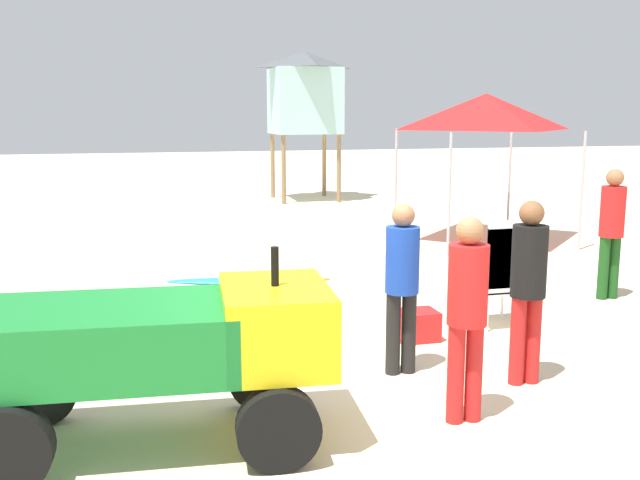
{
  "coord_description": "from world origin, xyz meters",
  "views": [
    {
      "loc": [
        -1.71,
        -5.61,
        2.5
      ],
      "look_at": [
        0.34,
        2.15,
        1.07
      ],
      "focal_mm": 40.7,
      "sensor_mm": 36.0,
      "label": 1
    }
  ],
  "objects_px": {
    "stacked_plastic_chairs": "(501,266)",
    "cooler_box": "(417,325)",
    "lifeguard_near_left": "(612,224)",
    "lifeguard_near_center": "(402,278)",
    "utility_cart": "(168,345)",
    "lifeguard_near_right": "(528,280)",
    "lifeguard_tower": "(305,93)",
    "popup_canopy": "(486,112)",
    "surfboard_pile": "(242,294)",
    "lifeguard_far_right": "(467,306)"
  },
  "relations": [
    {
      "from": "lifeguard_near_right",
      "to": "lifeguard_far_right",
      "type": "distance_m",
      "value": 1.11
    },
    {
      "from": "lifeguard_near_left",
      "to": "cooler_box",
      "type": "bearing_deg",
      "value": -162.21
    },
    {
      "from": "lifeguard_tower",
      "to": "lifeguard_near_left",
      "type": "bearing_deg",
      "value": -83.53
    },
    {
      "from": "stacked_plastic_chairs",
      "to": "surfboard_pile",
      "type": "distance_m",
      "value": 3.23
    },
    {
      "from": "stacked_plastic_chairs",
      "to": "cooler_box",
      "type": "bearing_deg",
      "value": -171.37
    },
    {
      "from": "lifeguard_far_right",
      "to": "popup_canopy",
      "type": "xyz_separation_m",
      "value": [
        4.03,
        7.58,
        1.51
      ]
    },
    {
      "from": "stacked_plastic_chairs",
      "to": "lifeguard_near_center",
      "type": "height_order",
      "value": "lifeguard_near_center"
    },
    {
      "from": "lifeguard_near_left",
      "to": "lifeguard_near_center",
      "type": "height_order",
      "value": "lifeguard_near_left"
    },
    {
      "from": "utility_cart",
      "to": "popup_canopy",
      "type": "xyz_separation_m",
      "value": [
        6.36,
        7.38,
        1.7
      ]
    },
    {
      "from": "lifeguard_tower",
      "to": "lifeguard_near_right",
      "type": "bearing_deg",
      "value": -95.45
    },
    {
      "from": "stacked_plastic_chairs",
      "to": "surfboard_pile",
      "type": "relative_size",
      "value": 0.53
    },
    {
      "from": "utility_cart",
      "to": "lifeguard_near_center",
      "type": "bearing_deg",
      "value": 23.6
    },
    {
      "from": "surfboard_pile",
      "to": "lifeguard_near_center",
      "type": "bearing_deg",
      "value": -66.71
    },
    {
      "from": "lifeguard_far_right",
      "to": "lifeguard_tower",
      "type": "xyz_separation_m",
      "value": [
        2.28,
        14.96,
        2.04
      ]
    },
    {
      "from": "lifeguard_far_right",
      "to": "cooler_box",
      "type": "relative_size",
      "value": 3.79
    },
    {
      "from": "lifeguard_near_right",
      "to": "popup_canopy",
      "type": "relative_size",
      "value": 0.61
    },
    {
      "from": "utility_cart",
      "to": "cooler_box",
      "type": "bearing_deg",
      "value": 34.39
    },
    {
      "from": "lifeguard_near_center",
      "to": "utility_cart",
      "type": "bearing_deg",
      "value": -156.4
    },
    {
      "from": "utility_cart",
      "to": "lifeguard_far_right",
      "type": "height_order",
      "value": "lifeguard_far_right"
    },
    {
      "from": "lifeguard_near_right",
      "to": "cooler_box",
      "type": "xyz_separation_m",
      "value": [
        -0.47,
        1.47,
        -0.82
      ]
    },
    {
      "from": "lifeguard_tower",
      "to": "stacked_plastic_chairs",
      "type": "bearing_deg",
      "value": -93.33
    },
    {
      "from": "popup_canopy",
      "to": "surfboard_pile",
      "type": "bearing_deg",
      "value": -144.47
    },
    {
      "from": "surfboard_pile",
      "to": "lifeguard_tower",
      "type": "bearing_deg",
      "value": 72.48
    },
    {
      "from": "stacked_plastic_chairs",
      "to": "popup_canopy",
      "type": "xyz_separation_m",
      "value": [
        2.49,
        5.31,
        1.74
      ]
    },
    {
      "from": "utility_cart",
      "to": "lifeguard_near_right",
      "type": "height_order",
      "value": "lifeguard_near_right"
    },
    {
      "from": "utility_cart",
      "to": "lifeguard_near_center",
      "type": "height_order",
      "value": "lifeguard_near_center"
    },
    {
      "from": "lifeguard_tower",
      "to": "cooler_box",
      "type": "distance_m",
      "value": 13.3
    },
    {
      "from": "utility_cart",
      "to": "stacked_plastic_chairs",
      "type": "bearing_deg",
      "value": 28.1
    },
    {
      "from": "surfboard_pile",
      "to": "lifeguard_near_right",
      "type": "height_order",
      "value": "lifeguard_near_right"
    },
    {
      "from": "cooler_box",
      "to": "lifeguard_near_left",
      "type": "bearing_deg",
      "value": 17.79
    },
    {
      "from": "lifeguard_far_right",
      "to": "cooler_box",
      "type": "distance_m",
      "value": 2.29
    },
    {
      "from": "utility_cart",
      "to": "popup_canopy",
      "type": "distance_m",
      "value": 9.89
    },
    {
      "from": "cooler_box",
      "to": "popup_canopy",
      "type": "bearing_deg",
      "value": 56.8
    },
    {
      "from": "stacked_plastic_chairs",
      "to": "lifeguard_near_left",
      "type": "distance_m",
      "value": 2.27
    },
    {
      "from": "stacked_plastic_chairs",
      "to": "lifeguard_near_left",
      "type": "height_order",
      "value": "lifeguard_near_left"
    },
    {
      "from": "utility_cart",
      "to": "lifeguard_tower",
      "type": "bearing_deg",
      "value": 72.64
    },
    {
      "from": "stacked_plastic_chairs",
      "to": "lifeguard_tower",
      "type": "relative_size",
      "value": 0.31
    },
    {
      "from": "popup_canopy",
      "to": "utility_cart",
      "type": "bearing_deg",
      "value": -130.78
    },
    {
      "from": "lifeguard_near_left",
      "to": "lifeguard_far_right",
      "type": "distance_m",
      "value": 4.78
    },
    {
      "from": "stacked_plastic_chairs",
      "to": "surfboard_pile",
      "type": "bearing_deg",
      "value": 150.88
    },
    {
      "from": "lifeguard_near_left",
      "to": "lifeguard_far_right",
      "type": "relative_size",
      "value": 1.04
    },
    {
      "from": "utility_cart",
      "to": "lifeguard_near_center",
      "type": "relative_size",
      "value": 1.6
    },
    {
      "from": "lifeguard_near_center",
      "to": "popup_canopy",
      "type": "height_order",
      "value": "popup_canopy"
    },
    {
      "from": "stacked_plastic_chairs",
      "to": "popup_canopy",
      "type": "distance_m",
      "value": 6.12
    },
    {
      "from": "cooler_box",
      "to": "lifeguard_near_center",
      "type": "bearing_deg",
      "value": -120.54
    },
    {
      "from": "lifeguard_near_center",
      "to": "lifeguard_far_right",
      "type": "bearing_deg",
      "value": -85.13
    },
    {
      "from": "popup_canopy",
      "to": "lifeguard_tower",
      "type": "xyz_separation_m",
      "value": [
        -1.75,
        7.38,
        0.52
      ]
    },
    {
      "from": "stacked_plastic_chairs",
      "to": "lifeguard_tower",
      "type": "height_order",
      "value": "lifeguard_tower"
    },
    {
      "from": "lifeguard_far_right",
      "to": "surfboard_pile",
      "type": "bearing_deg",
      "value": 107.98
    },
    {
      "from": "stacked_plastic_chairs",
      "to": "cooler_box",
      "type": "distance_m",
      "value": 1.25
    }
  ]
}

